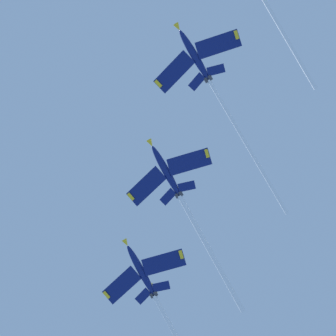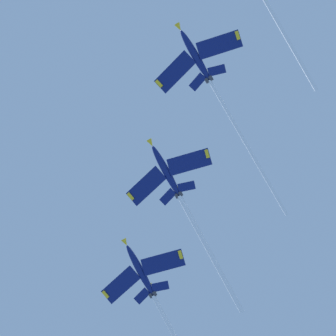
% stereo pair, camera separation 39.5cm
% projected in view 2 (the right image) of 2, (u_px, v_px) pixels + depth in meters
% --- Properties ---
extents(jet_second, '(29.43, 34.24, 17.41)m').
position_uv_depth(jet_second, '(209.00, 80.00, 130.97)').
color(jet_second, navy).
extents(jet_third, '(27.45, 30.83, 16.44)m').
position_uv_depth(jet_third, '(184.00, 204.00, 134.41)').
color(jet_third, navy).
extents(jet_fourth, '(27.97, 31.58, 17.22)m').
position_uv_depth(jet_fourth, '(157.00, 301.00, 135.84)').
color(jet_fourth, navy).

